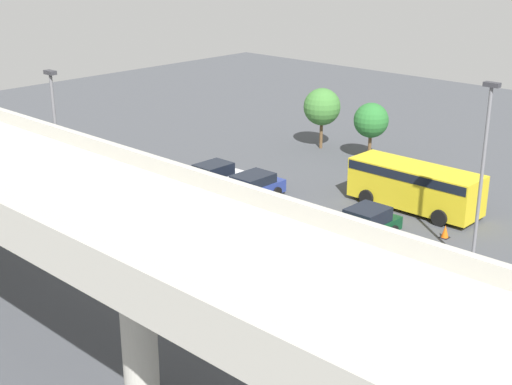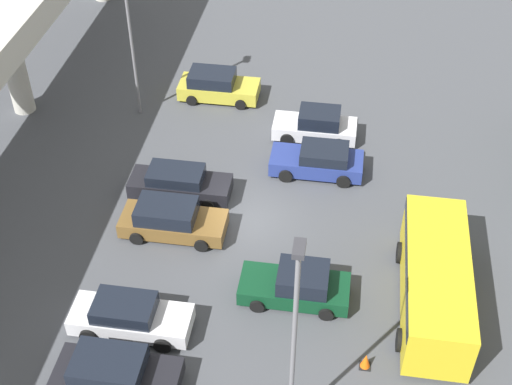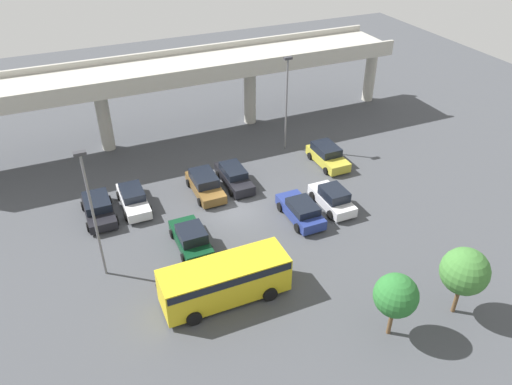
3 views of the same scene
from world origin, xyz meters
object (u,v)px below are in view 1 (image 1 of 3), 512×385
at_px(parked_car_0, 383,299).
at_px(lamp_post_mid_lot, 483,165).
at_px(parked_car_6, 212,178).
at_px(tree_front_far_right, 322,107).
at_px(parked_car_2, 364,225).
at_px(shuttle_bus, 415,184).
at_px(lamp_post_near_aisle, 57,141).
at_px(parked_car_7, 103,190).
at_px(parked_car_4, 201,231).
at_px(parked_car_5, 250,188).
at_px(traffic_cone, 445,232).
at_px(parked_car_1, 329,281).
at_px(parked_car_3, 241,243).
at_px(tree_front_left, 371,120).

bearing_deg(parked_car_0, lamp_post_mid_lot, -5.52).
bearing_deg(parked_car_6, tree_front_far_right, -175.26).
bearing_deg(parked_car_2, parked_car_6, -88.95).
relative_size(shuttle_bus, lamp_post_near_aisle, 0.89).
bearing_deg(shuttle_bus, parked_car_2, 94.32).
height_order(parked_car_2, parked_car_7, parked_car_7).
bearing_deg(lamp_post_near_aisle, parked_car_4, -149.66).
relative_size(parked_car_0, parked_car_5, 1.01).
bearing_deg(parked_car_2, parked_car_4, -41.89).
bearing_deg(parked_car_7, parked_car_4, -90.97).
relative_size(parked_car_4, parked_car_6, 1.11).
bearing_deg(traffic_cone, parked_car_1, 87.33).
distance_m(parked_car_4, parked_car_6, 8.32).
bearing_deg(lamp_post_near_aisle, shuttle_bus, -127.04).
height_order(parked_car_6, tree_front_far_right, tree_front_far_right).
bearing_deg(parked_car_0, shuttle_bus, 25.98).
xyz_separation_m(parked_car_4, traffic_cone, (-8.69, -9.25, -0.39)).
xyz_separation_m(parked_car_1, shuttle_bus, (3.02, -11.85, 0.83)).
bearing_deg(parked_car_3, traffic_cone, -34.10).
height_order(shuttle_bus, lamp_post_near_aisle, lamp_post_near_aisle).
bearing_deg(parked_car_1, lamp_post_mid_lot, -25.94).
relative_size(lamp_post_mid_lot, traffic_cone, 12.73).
bearing_deg(parked_car_4, parked_car_0, -89.18).
xyz_separation_m(parked_car_1, tree_front_far_right, (14.92, -18.28, 2.42)).
bearing_deg(parked_car_0, parked_car_3, 89.38).
height_order(parked_car_0, lamp_post_mid_lot, lamp_post_mid_lot).
bearing_deg(lamp_post_mid_lot, parked_car_1, 64.06).
height_order(parked_car_3, tree_front_left, tree_front_left).
bearing_deg(shuttle_bus, parked_car_7, 39.89).
height_order(parked_car_1, traffic_cone, parked_car_1).
bearing_deg(traffic_cone, parked_car_3, 55.90).
height_order(shuttle_bus, tree_front_left, tree_front_left).
height_order(parked_car_2, parked_car_5, parked_car_2).
height_order(parked_car_2, tree_front_left, tree_front_left).
height_order(parked_car_3, traffic_cone, parked_car_3).
bearing_deg(tree_front_left, parked_car_6, 73.79).
relative_size(parked_car_0, tree_front_far_right, 1.03).
distance_m(parked_car_7, tree_front_far_right, 18.35).
xyz_separation_m(parked_car_1, parked_car_4, (8.25, -0.05, -0.00)).
bearing_deg(parked_car_7, parked_car_2, -66.81).
bearing_deg(traffic_cone, parked_car_4, 46.80).
bearing_deg(parked_car_3, tree_front_left, 15.04).
height_order(parked_car_3, tree_front_far_right, tree_front_far_right).
xyz_separation_m(parked_car_6, tree_front_left, (-3.47, -11.95, 2.12)).
relative_size(parked_car_1, tree_front_far_right, 1.06).
bearing_deg(parked_car_3, shuttle_bus, -12.88).
bearing_deg(parked_car_5, lamp_post_mid_lot, 90.91).
relative_size(parked_car_5, parked_car_7, 1.01).
distance_m(parked_car_0, parked_car_1, 2.66).
bearing_deg(tree_front_left, lamp_post_near_aisle, 78.68).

